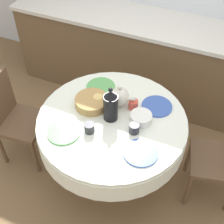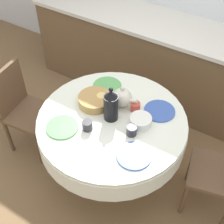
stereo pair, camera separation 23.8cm
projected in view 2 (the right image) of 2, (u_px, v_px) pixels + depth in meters
ground_plane at (112, 174)px, 3.00m from camera, size 12.00×12.00×0.00m
kitchen_counter at (172, 66)px, 3.40m from camera, size 3.24×0.64×0.95m
dining_table at (112, 130)px, 2.53m from camera, size 1.20×1.20×0.77m
chair_right at (22, 107)px, 2.92m from camera, size 0.44×0.44×0.91m
plate_near_left at (62, 127)px, 2.38m from camera, size 0.25×0.25×0.01m
cup_near_left at (87, 125)px, 2.34m from camera, size 0.08×0.08×0.08m
plate_near_right at (134, 156)px, 2.19m from camera, size 0.25×0.25×0.01m
cup_near_right at (132, 131)px, 2.31m from camera, size 0.08×0.08×0.08m
plate_far_left at (107, 86)px, 2.71m from camera, size 0.25×0.25×0.01m
cup_far_left at (101, 99)px, 2.55m from camera, size 0.08×0.08×0.08m
plate_far_right at (159, 111)px, 2.50m from camera, size 0.25×0.25×0.01m
cup_far_right at (135, 107)px, 2.48m from camera, size 0.08×0.08×0.08m
coffee_carafe at (111, 105)px, 2.36m from camera, size 0.11×0.11×0.31m
teapot at (122, 97)px, 2.49m from camera, size 0.21×0.16×0.20m
bread_basket at (95, 100)px, 2.54m from camera, size 0.27×0.27×0.08m
fruit_bowl at (141, 121)px, 2.38m from camera, size 0.17×0.17×0.07m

